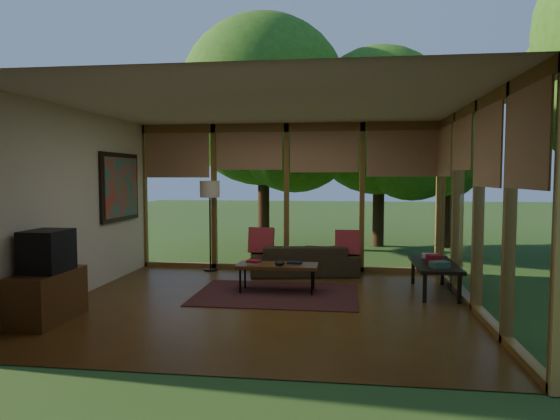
# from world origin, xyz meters

# --- Properties ---
(floor) EXTENTS (5.50, 5.50, 0.00)m
(floor) POSITION_xyz_m (0.00, 0.00, 0.00)
(floor) COLOR brown
(floor) RESTS_ON ground
(ceiling) EXTENTS (5.50, 5.50, 0.00)m
(ceiling) POSITION_xyz_m (0.00, 0.00, 2.70)
(ceiling) COLOR silver
(ceiling) RESTS_ON ground
(wall_left) EXTENTS (0.04, 5.00, 2.70)m
(wall_left) POSITION_xyz_m (-2.75, 0.00, 1.35)
(wall_left) COLOR beige
(wall_left) RESTS_ON ground
(wall_front) EXTENTS (5.50, 0.04, 2.70)m
(wall_front) POSITION_xyz_m (0.00, -2.50, 1.35)
(wall_front) COLOR beige
(wall_front) RESTS_ON ground
(window_wall_back) EXTENTS (5.50, 0.12, 2.70)m
(window_wall_back) POSITION_xyz_m (0.00, 2.50, 1.35)
(window_wall_back) COLOR olive
(window_wall_back) RESTS_ON ground
(window_wall_right) EXTENTS (0.12, 5.00, 2.70)m
(window_wall_right) POSITION_xyz_m (2.75, 0.00, 1.35)
(window_wall_right) COLOR olive
(window_wall_right) RESTS_ON ground
(tree_nw) EXTENTS (4.10, 4.10, 5.60)m
(tree_nw) POSITION_xyz_m (-0.90, 5.42, 3.54)
(tree_nw) COLOR #331F12
(tree_nw) RESTS_ON ground
(tree_ne) EXTENTS (3.62, 3.62, 4.89)m
(tree_ne) POSITION_xyz_m (1.89, 5.97, 3.08)
(tree_ne) COLOR #331F12
(tree_ne) RESTS_ON ground
(rug) EXTENTS (2.36, 1.67, 0.01)m
(rug) POSITION_xyz_m (0.08, 0.53, 0.01)
(rug) COLOR maroon
(rug) RESTS_ON floor
(sofa) EXTENTS (1.96, 1.03, 0.54)m
(sofa) POSITION_xyz_m (0.37, 2.00, 0.27)
(sofa) COLOR #342C1A
(sofa) RESTS_ON floor
(pillow_left) EXTENTS (0.44, 0.24, 0.46)m
(pillow_left) POSITION_xyz_m (-0.38, 1.95, 0.60)
(pillow_left) COLOR maroon
(pillow_left) RESTS_ON sofa
(pillow_right) EXTENTS (0.42, 0.22, 0.44)m
(pillow_right) POSITION_xyz_m (1.12, 1.95, 0.59)
(pillow_right) COLOR maroon
(pillow_right) RESTS_ON sofa
(ct_book_lower) EXTENTS (0.19, 0.15, 0.03)m
(ct_book_lower) POSITION_xyz_m (-0.27, 0.63, 0.44)
(ct_book_lower) COLOR beige
(ct_book_lower) RESTS_ON coffee_table
(ct_book_upper) EXTENTS (0.22, 0.18, 0.03)m
(ct_book_upper) POSITION_xyz_m (-0.27, 0.63, 0.47)
(ct_book_upper) COLOR maroon
(ct_book_upper) RESTS_ON coffee_table
(ct_book_side) EXTENTS (0.22, 0.18, 0.03)m
(ct_book_side) POSITION_xyz_m (0.33, 0.76, 0.44)
(ct_book_side) COLOR black
(ct_book_side) RESTS_ON coffee_table
(ct_bowl) EXTENTS (0.16, 0.16, 0.07)m
(ct_bowl) POSITION_xyz_m (0.13, 0.58, 0.46)
(ct_bowl) COLOR black
(ct_bowl) RESTS_ON coffee_table
(media_cabinet) EXTENTS (0.50, 1.00, 0.60)m
(media_cabinet) POSITION_xyz_m (-2.47, -1.14, 0.30)
(media_cabinet) COLOR #573617
(media_cabinet) RESTS_ON floor
(television) EXTENTS (0.45, 0.55, 0.50)m
(television) POSITION_xyz_m (-2.45, -1.14, 0.85)
(television) COLOR black
(television) RESTS_ON media_cabinet
(console_book_a) EXTENTS (0.29, 0.25, 0.09)m
(console_book_a) POSITION_xyz_m (2.40, 0.54, 0.50)
(console_book_a) COLOR #38624D
(console_book_a) RESTS_ON side_console
(console_book_b) EXTENTS (0.26, 0.21, 0.11)m
(console_book_b) POSITION_xyz_m (2.40, 0.99, 0.51)
(console_book_b) COLOR maroon
(console_book_b) RESTS_ON side_console
(console_book_c) EXTENTS (0.26, 0.21, 0.06)m
(console_book_c) POSITION_xyz_m (2.40, 1.39, 0.49)
(console_book_c) COLOR beige
(console_book_c) RESTS_ON side_console
(floor_lamp) EXTENTS (0.36, 0.36, 1.65)m
(floor_lamp) POSITION_xyz_m (-1.38, 2.21, 1.41)
(floor_lamp) COLOR black
(floor_lamp) RESTS_ON floor
(coffee_table) EXTENTS (1.20, 0.50, 0.43)m
(coffee_table) POSITION_xyz_m (0.08, 0.68, 0.39)
(coffee_table) COLOR #573617
(coffee_table) RESTS_ON floor
(side_console) EXTENTS (0.60, 1.40, 0.46)m
(side_console) POSITION_xyz_m (2.40, 0.94, 0.41)
(side_console) COLOR black
(side_console) RESTS_ON floor
(wall_painting) EXTENTS (0.06, 1.35, 1.15)m
(wall_painting) POSITION_xyz_m (-2.71, 1.40, 1.55)
(wall_painting) COLOR black
(wall_painting) RESTS_ON wall_left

